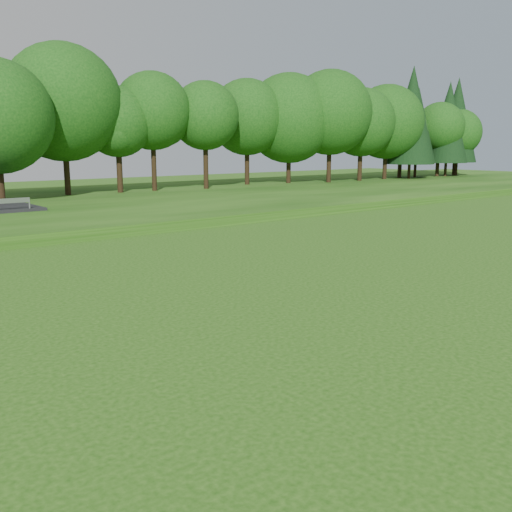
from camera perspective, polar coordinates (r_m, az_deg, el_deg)
berm at (r=48.77m, az=-8.89°, el=5.73°), size 130.00×30.00×0.60m
walking_path at (r=37.49m, az=2.13°, el=3.87°), size 130.00×1.60×0.04m
treeline at (r=52.17m, az=-11.46°, el=14.56°), size 104.00×7.00×15.00m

